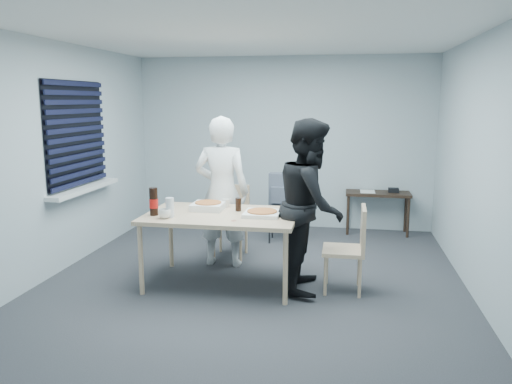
% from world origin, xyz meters
% --- Properties ---
extents(room, '(5.00, 5.00, 5.00)m').
position_xyz_m(room, '(-2.20, 0.40, 1.44)').
color(room, '#2F2F34').
rests_on(room, ground).
extents(dining_table, '(1.58, 1.00, 0.77)m').
position_xyz_m(dining_table, '(-0.31, -0.14, 0.71)').
color(dining_table, beige).
rests_on(dining_table, ground).
extents(chair_far, '(0.42, 0.42, 0.89)m').
position_xyz_m(chair_far, '(-0.44, 0.88, 0.51)').
color(chair_far, beige).
rests_on(chair_far, ground).
extents(chair_right, '(0.42, 0.42, 0.89)m').
position_xyz_m(chair_right, '(1.04, -0.11, 0.51)').
color(chair_right, beige).
rests_on(chair_right, ground).
extents(person_white, '(0.65, 0.42, 1.77)m').
position_xyz_m(person_white, '(-0.47, 0.50, 0.89)').
color(person_white, white).
rests_on(person_white, ground).
extents(person_black, '(0.47, 0.86, 1.77)m').
position_xyz_m(person_black, '(0.61, -0.08, 0.89)').
color(person_black, black).
rests_on(person_black, ground).
extents(side_table, '(0.93, 0.41, 0.62)m').
position_xyz_m(side_table, '(1.44, 2.28, 0.54)').
color(side_table, '#2E1F17').
rests_on(side_table, ground).
extents(stool, '(0.36, 0.36, 0.50)m').
position_xyz_m(stool, '(0.09, 1.61, 0.39)').
color(stool, black).
rests_on(stool, ground).
extents(backpack, '(0.33, 0.24, 0.46)m').
position_xyz_m(backpack, '(0.09, 1.59, 0.73)').
color(backpack, '#575964').
rests_on(backpack, stool).
extents(pizza_box_a, '(0.34, 0.34, 0.08)m').
position_xyz_m(pizza_box_a, '(-0.51, 0.04, 0.81)').
color(pizza_box_a, white).
rests_on(pizza_box_a, dining_table).
extents(pizza_box_b, '(0.37, 0.37, 0.05)m').
position_xyz_m(pizza_box_b, '(0.12, -0.14, 0.80)').
color(pizza_box_b, white).
rests_on(pizza_box_b, dining_table).
extents(mug_a, '(0.17, 0.17, 0.10)m').
position_xyz_m(mug_a, '(-0.83, -0.44, 0.82)').
color(mug_a, white).
rests_on(mug_a, dining_table).
extents(mug_b, '(0.10, 0.10, 0.09)m').
position_xyz_m(mug_b, '(-0.35, 0.21, 0.82)').
color(mug_b, white).
rests_on(mug_b, dining_table).
extents(cola_glass, '(0.08, 0.08, 0.14)m').
position_xyz_m(cola_glass, '(-0.17, 0.02, 0.84)').
color(cola_glass, black).
rests_on(cola_glass, dining_table).
extents(soda_bottle, '(0.09, 0.09, 0.29)m').
position_xyz_m(soda_bottle, '(-0.99, -0.33, 0.91)').
color(soda_bottle, black).
rests_on(soda_bottle, dining_table).
extents(plastic_cups, '(0.10, 0.10, 0.20)m').
position_xyz_m(plastic_cups, '(-0.79, -0.38, 0.87)').
color(plastic_cups, silver).
rests_on(plastic_cups, dining_table).
extents(rubber_band, '(0.07, 0.07, 0.00)m').
position_xyz_m(rubber_band, '(-0.12, -0.42, 0.77)').
color(rubber_band, red).
rests_on(rubber_band, dining_table).
extents(papers, '(0.30, 0.34, 0.00)m').
position_xyz_m(papers, '(1.29, 2.30, 0.62)').
color(papers, white).
rests_on(papers, side_table).
extents(black_box, '(0.17, 0.15, 0.06)m').
position_xyz_m(black_box, '(1.66, 2.30, 0.65)').
color(black_box, black).
rests_on(black_box, side_table).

